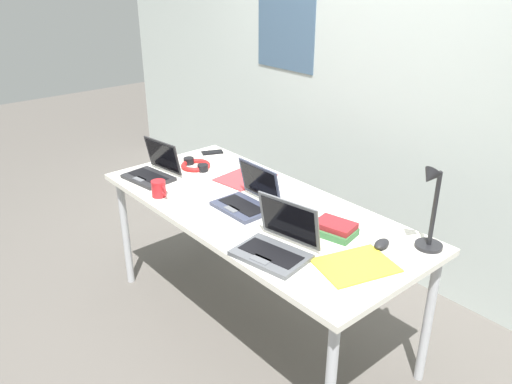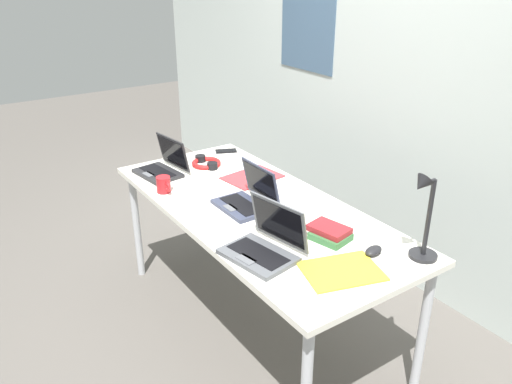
{
  "view_description": "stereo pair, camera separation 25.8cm",
  "coord_description": "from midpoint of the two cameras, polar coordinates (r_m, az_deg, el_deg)",
  "views": [
    {
      "loc": [
        1.78,
        -1.52,
        1.89
      ],
      "look_at": [
        0.0,
        0.0,
        0.82
      ],
      "focal_mm": 35.97,
      "sensor_mm": 36.0,
      "label": 1
    },
    {
      "loc": [
        1.94,
        -1.32,
        1.89
      ],
      "look_at": [
        0.0,
        0.0,
        0.82
      ],
      "focal_mm": 35.97,
      "sensor_mm": 36.0,
      "label": 2
    }
  ],
  "objects": [
    {
      "name": "ground_plane",
      "position": [
        3.01,
        2.53,
        -14.41
      ],
      "size": [
        12.0,
        12.0,
        0.0
      ],
      "primitive_type": "plane",
      "color": "#56514C"
    },
    {
      "name": "wall_back",
      "position": [
        3.19,
        19.46,
        12.51
      ],
      "size": [
        6.0,
        0.13,
        2.6
      ],
      "color": "#B2BCB7",
      "rests_on": "ground_plane"
    },
    {
      "name": "desk",
      "position": [
        2.64,
        2.8,
        -2.77
      ],
      "size": [
        1.8,
        0.8,
        0.74
      ],
      "color": "silver",
      "rests_on": "ground_plane"
    },
    {
      "name": "desk_lamp",
      "position": [
        2.22,
        21.35,
        -2.75
      ],
      "size": [
        0.12,
        0.18,
        0.4
      ],
      "color": "black",
      "rests_on": "desk"
    },
    {
      "name": "laptop_center",
      "position": [
        3.02,
        -7.98,
        2.77
      ],
      "size": [
        0.3,
        0.27,
        0.21
      ],
      "color": "#232326",
      "rests_on": "desk"
    },
    {
      "name": "laptop_near_lamp",
      "position": [
        2.59,
        1.87,
        -0.82
      ],
      "size": [
        0.29,
        0.24,
        0.21
      ],
      "color": "#33384C",
      "rests_on": "desk"
    },
    {
      "name": "laptop_by_keyboard",
      "position": [
        2.18,
        4.35,
        -5.98
      ],
      "size": [
        0.35,
        0.31,
        0.23
      ],
      "color": "#515459",
      "rests_on": "desk"
    },
    {
      "name": "computer_mouse",
      "position": [
        2.28,
        16.14,
        -6.39
      ],
      "size": [
        0.07,
        0.11,
        0.03
      ],
      "primitive_type": "ellipsoid",
      "rotation": [
        0.0,
        0.0,
        0.2
      ],
      "color": "black",
      "rests_on": "desk"
    },
    {
      "name": "cell_phone",
      "position": [
        3.35,
        -1.16,
        4.54
      ],
      "size": [
        0.11,
        0.15,
        0.01
      ],
      "primitive_type": "cube",
      "rotation": [
        0.0,
        0.0,
        -0.42
      ],
      "color": "black",
      "rests_on": "desk"
    },
    {
      "name": "headphones",
      "position": [
        3.13,
        -3.22,
        3.22
      ],
      "size": [
        0.21,
        0.18,
        0.04
      ],
      "color": "red",
      "rests_on": "desk"
    },
    {
      "name": "book_stack",
      "position": [
        2.34,
        11.36,
        -4.59
      ],
      "size": [
        0.21,
        0.17,
        0.06
      ],
      "color": "#336638",
      "rests_on": "desk"
    },
    {
      "name": "paper_folder_near_lamp",
      "position": [
        2.14,
        12.97,
        -8.66
      ],
      "size": [
        0.31,
        0.36,
        0.01
      ],
      "primitive_type": "cube",
      "rotation": [
        0.0,
        0.0,
        -0.3
      ],
      "color": "gold",
      "rests_on": "desk"
    },
    {
      "name": "paper_folder_center",
      "position": [
        2.95,
        2.09,
        1.62
      ],
      "size": [
        0.27,
        0.34,
        0.01
      ],
      "primitive_type": "cube",
      "rotation": [
        0.0,
        0.0,
        0.13
      ],
      "color": "red",
      "rests_on": "desk"
    },
    {
      "name": "coffee_mug",
      "position": [
        2.77,
        -7.64,
        0.77
      ],
      "size": [
        0.11,
        0.08,
        0.09
      ],
      "color": "#B21E23",
      "rests_on": "desk"
    }
  ]
}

